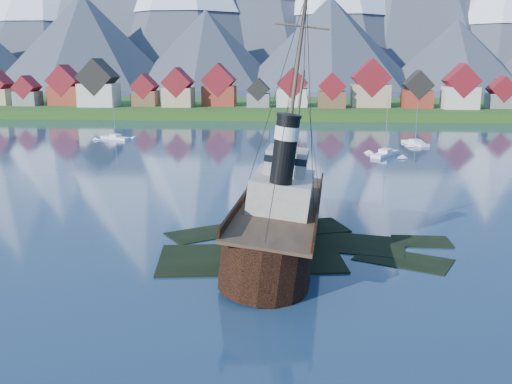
# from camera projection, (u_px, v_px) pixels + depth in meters

# --- Properties ---
(ground) EXTENTS (1400.00, 1400.00, 0.00)m
(ground) POSITION_uv_depth(u_px,v_px,m) (282.00, 253.00, 58.02)
(ground) COLOR #1B314B
(ground) RESTS_ON ground
(shoal) EXTENTS (31.71, 21.24, 1.14)m
(shoal) POSITION_uv_depth(u_px,v_px,m) (299.00, 250.00, 60.04)
(shoal) COLOR black
(shoal) RESTS_ON ground
(shore_bank) EXTENTS (600.00, 80.00, 3.20)m
(shore_bank) POSITION_uv_depth(u_px,v_px,m) (298.00, 111.00, 223.14)
(shore_bank) COLOR #174212
(shore_bank) RESTS_ON ground
(seawall) EXTENTS (600.00, 2.50, 2.00)m
(seawall) POSITION_uv_depth(u_px,v_px,m) (297.00, 121.00, 186.23)
(seawall) COLOR #3F3D38
(seawall) RESTS_ON ground
(town) EXTENTS (250.96, 16.69, 17.30)m
(town) POSITION_uv_depth(u_px,v_px,m) (206.00, 90.00, 206.44)
(town) COLOR maroon
(town) RESTS_ON ground
(tugboat_wreck) EXTENTS (7.76, 33.44, 26.50)m
(tugboat_wreck) POSITION_uv_depth(u_px,v_px,m) (277.00, 214.00, 60.32)
(tugboat_wreck) COLOR black
(tugboat_wreck) RESTS_ON ground
(sailboat_c) EXTENTS (8.46, 5.82, 10.90)m
(sailboat_c) POSITION_uv_depth(u_px,v_px,m) (115.00, 138.00, 142.58)
(sailboat_c) COLOR white
(sailboat_c) RESTS_ON ground
(sailboat_d) EXTENTS (6.79, 8.72, 12.22)m
(sailboat_d) POSITION_uv_depth(u_px,v_px,m) (385.00, 154.00, 117.80)
(sailboat_d) COLOR white
(sailboat_d) RESTS_ON ground
(sailboat_e) EXTENTS (5.21, 9.03, 10.23)m
(sailboat_e) POSITION_uv_depth(u_px,v_px,m) (415.00, 144.00, 133.53)
(sailboat_e) COLOR white
(sailboat_e) RESTS_ON ground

